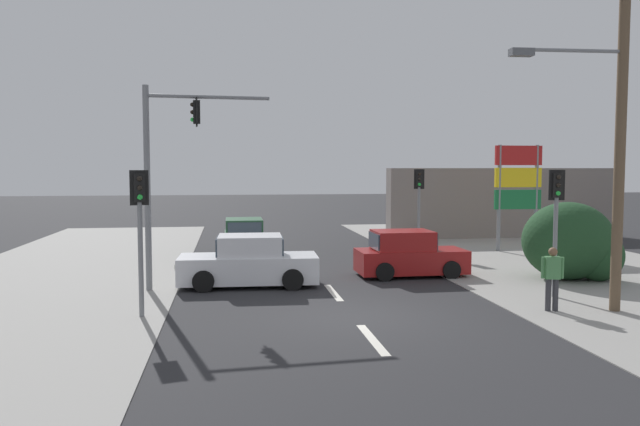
# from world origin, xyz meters

# --- Properties ---
(ground_plane) EXTENTS (140.00, 140.00, 0.00)m
(ground_plane) POSITION_xyz_m (0.00, 0.00, 0.00)
(ground_plane) COLOR #28282B
(lane_dash_near) EXTENTS (0.20, 2.40, 0.01)m
(lane_dash_near) POSITION_xyz_m (0.00, -2.00, 0.00)
(lane_dash_near) COLOR silver
(lane_dash_near) RESTS_ON ground
(lane_dash_mid) EXTENTS (0.20, 2.40, 0.01)m
(lane_dash_mid) POSITION_xyz_m (0.00, 3.00, 0.00)
(lane_dash_mid) COLOR silver
(lane_dash_mid) RESTS_ON ground
(lane_dash_far) EXTENTS (0.20, 2.40, 0.01)m
(lane_dash_far) POSITION_xyz_m (0.00, 8.00, 0.00)
(lane_dash_far) COLOR silver
(lane_dash_far) RESTS_ON ground
(kerb_right_verge) EXTENTS (10.00, 44.00, 0.02)m
(kerb_right_verge) POSITION_xyz_m (9.00, 2.00, 0.01)
(kerb_right_verge) COLOR gray
(kerb_right_verge) RESTS_ON ground
(kerb_left_verge) EXTENTS (8.00, 40.00, 0.02)m
(kerb_left_verge) POSITION_xyz_m (-8.50, 4.00, 0.01)
(kerb_left_verge) COLOR gray
(kerb_left_verge) RESTS_ON ground
(utility_pole_foreground_right) EXTENTS (3.78, 0.37, 8.96)m
(utility_pole_foreground_right) POSITION_xyz_m (6.48, -0.37, 4.84)
(utility_pole_foreground_right) COLOR brown
(utility_pole_foreground_right) RESTS_ON ground
(traffic_signal_mast) EXTENTS (3.68, 0.46, 6.00)m
(traffic_signal_mast) POSITION_xyz_m (-4.79, 4.12, 3.83)
(traffic_signal_mast) COLOR slate
(traffic_signal_mast) RESTS_ON ground
(pedestal_signal_right_kerb) EXTENTS (0.44, 0.30, 3.56)m
(pedestal_signal_right_kerb) POSITION_xyz_m (5.98, 1.43, 2.42)
(pedestal_signal_right_kerb) COLOR slate
(pedestal_signal_right_kerb) RESTS_ON ground
(pedestal_signal_left_kerb) EXTENTS (0.44, 0.31, 3.56)m
(pedestal_signal_left_kerb) POSITION_xyz_m (-5.09, 0.72, 2.42)
(pedestal_signal_left_kerb) COLOR slate
(pedestal_signal_left_kerb) RESTS_ON ground
(pedestal_signal_far_median) EXTENTS (0.44, 0.31, 3.56)m
(pedestal_signal_far_median) POSITION_xyz_m (5.01, 10.93, 2.42)
(pedestal_signal_far_median) COLOR slate
(pedestal_signal_far_median) RESTS_ON ground
(shopping_plaza_sign) EXTENTS (2.10, 0.16, 4.60)m
(shopping_plaza_sign) POSITION_xyz_m (9.39, 10.79, 2.98)
(shopping_plaza_sign) COLOR slate
(shopping_plaza_sign) RESTS_ON ground
(roadside_bush) EXTENTS (3.08, 2.64, 2.52)m
(roadside_bush) POSITION_xyz_m (8.00, 3.96, 1.19)
(roadside_bush) COLOR #1E4223
(roadside_bush) RESTS_ON ground
(shopfront_wall_far) EXTENTS (12.00, 1.00, 3.60)m
(shopfront_wall_far) POSITION_xyz_m (11.00, 16.00, 1.80)
(shopfront_wall_far) COLOR gray
(shopfront_wall_far) RESTS_ON ground
(hatchback_crossing_left) EXTENTS (1.79, 3.65, 1.53)m
(hatchback_crossing_left) POSITION_xyz_m (-2.38, 11.26, 0.70)
(hatchback_crossing_left) COLOR #235633
(hatchback_crossing_left) RESTS_ON ground
(hatchback_receding_far) EXTENTS (3.66, 1.82, 1.53)m
(hatchback_receding_far) POSITION_xyz_m (2.95, 5.39, 0.70)
(hatchback_receding_far) COLOR maroon
(hatchback_receding_far) RESTS_ON ground
(sedan_oncoming_mid) EXTENTS (4.30, 2.01, 1.56)m
(sedan_oncoming_mid) POSITION_xyz_m (-2.39, 4.40, 0.70)
(sedan_oncoming_mid) COLOR silver
(sedan_oncoming_mid) RESTS_ON ground
(pedestrian_at_kerb) EXTENTS (0.55, 0.29, 1.63)m
(pedestrian_at_kerb) POSITION_xyz_m (5.03, -0.18, 0.93)
(pedestrian_at_kerb) COLOR #333338
(pedestrian_at_kerb) RESTS_ON ground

